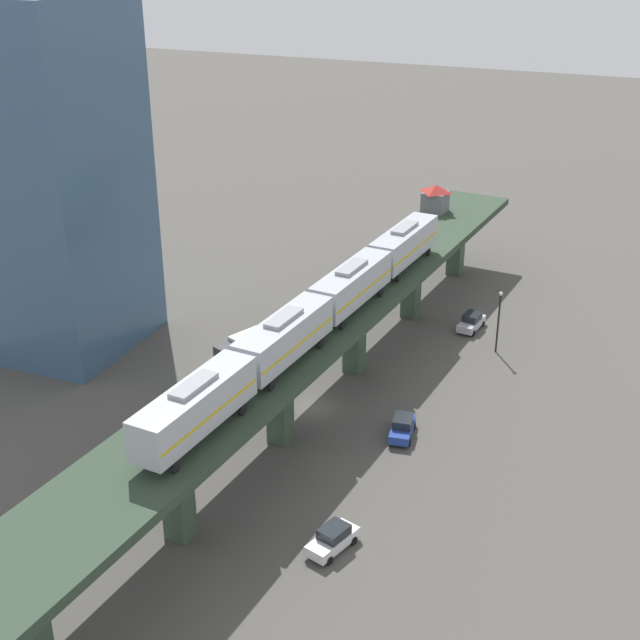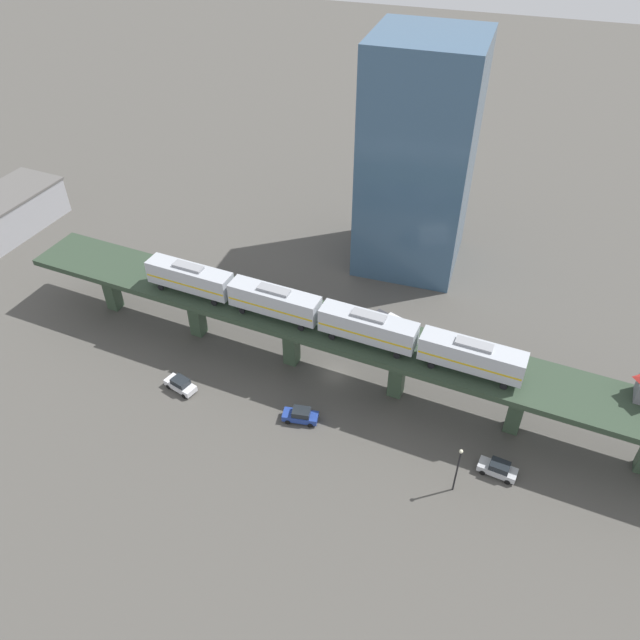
# 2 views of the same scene
# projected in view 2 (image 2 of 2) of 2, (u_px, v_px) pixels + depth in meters

# --- Properties ---
(ground_plane) EXTENTS (400.00, 400.00, 0.00)m
(ground_plane) POSITION_uv_depth(u_px,v_px,m) (335.00, 374.00, 84.31)
(ground_plane) COLOR #4C4944
(elevated_viaduct) EXTENTS (17.74, 92.38, 8.59)m
(elevated_viaduct) POSITION_uv_depth(u_px,v_px,m) (338.00, 334.00, 79.56)
(elevated_viaduct) COLOR #2C3D2C
(elevated_viaduct) RESTS_ON ground
(subway_train) EXTENTS (7.88, 49.83, 4.45)m
(subway_train) POSITION_uv_depth(u_px,v_px,m) (320.00, 314.00, 76.74)
(subway_train) COLOR #ADB2BA
(subway_train) RESTS_ON elevated_viaduct
(street_car_white) EXTENTS (3.06, 4.74, 1.89)m
(street_car_white) POSITION_uv_depth(u_px,v_px,m) (180.00, 384.00, 81.56)
(street_car_white) COLOR silver
(street_car_white) RESTS_ON ground
(street_car_silver) EXTENTS (2.47, 4.63, 1.89)m
(street_car_silver) POSITION_uv_depth(u_px,v_px,m) (498.00, 469.00, 71.22)
(street_car_silver) COLOR #B7BABF
(street_car_silver) RESTS_ON ground
(street_car_blue) EXTENTS (2.39, 4.60, 1.89)m
(street_car_blue) POSITION_uv_depth(u_px,v_px,m) (301.00, 415.00, 77.44)
(street_car_blue) COLOR #233D93
(street_car_blue) RESTS_ON ground
(delivery_truck) EXTENTS (4.93, 7.50, 3.20)m
(delivery_truck) POSITION_uv_depth(u_px,v_px,m) (395.00, 329.00, 88.97)
(delivery_truck) COLOR #333338
(delivery_truck) RESTS_ON ground
(street_lamp) EXTENTS (0.44, 0.44, 6.94)m
(street_lamp) POSITION_uv_depth(u_px,v_px,m) (458.00, 467.00, 67.55)
(street_lamp) COLOR black
(street_lamp) RESTS_ON ground
(office_tower) EXTENTS (16.00, 16.00, 36.00)m
(office_tower) POSITION_uv_depth(u_px,v_px,m) (418.00, 159.00, 94.60)
(office_tower) COLOR #3D5B7A
(office_tower) RESTS_ON ground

